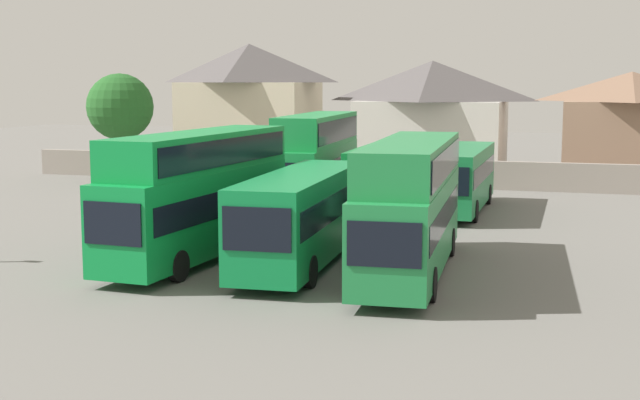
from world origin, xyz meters
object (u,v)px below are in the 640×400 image
at_px(bus_6, 461,176).
at_px(tree_left_of_lot, 120,107).
at_px(bus_2, 302,213).
at_px(bus_4, 317,154).
at_px(bus_5, 389,172).
at_px(house_terrace_centre, 432,115).
at_px(bus_3, 411,200).
at_px(bus_1, 199,188).
at_px(house_terrace_left, 250,105).
at_px(house_terrace_right, 630,125).

height_order(bus_6, tree_left_of_lot, tree_left_of_lot).
height_order(bus_2, bus_6, bus_2).
xyz_separation_m(bus_2, tree_left_of_lot, (-20.03, 22.26, 3.06)).
distance_m(bus_4, bus_5, 4.33).
bearing_deg(bus_6, house_terrace_centre, -166.47).
relative_size(bus_4, tree_left_of_lot, 1.55).
distance_m(bus_3, bus_6, 15.48).
bearing_deg(bus_4, tree_left_of_lot, -116.15).
height_order(bus_1, tree_left_of_lot, tree_left_of_lot).
distance_m(bus_3, tree_left_of_lot, 33.14).
bearing_deg(house_terrace_left, bus_4, -58.41).
distance_m(bus_3, bus_4, 18.07).
bearing_deg(house_terrace_right, tree_left_of_lot, -161.04).
xyz_separation_m(house_terrace_right, tree_left_of_lot, (-32.88, -11.30, 1.24)).
bearing_deg(bus_3, tree_left_of_lot, -136.83).
xyz_separation_m(bus_4, bus_6, (8.03, -0.55, -0.89)).
bearing_deg(house_terrace_left, bus_3, -60.26).
relative_size(bus_3, tree_left_of_lot, 1.66).
height_order(bus_5, house_terrace_left, house_terrace_left).
relative_size(bus_4, house_terrace_left, 1.11).
distance_m(house_terrace_left, tree_left_of_lot, 12.10).
bearing_deg(bus_3, house_terrace_left, -154.08).
xyz_separation_m(bus_2, bus_5, (-0.03, 15.14, -0.01)).
bearing_deg(bus_4, house_terrace_left, -152.08).
bearing_deg(bus_2, bus_3, 82.82).
height_order(bus_3, house_terrace_left, house_terrace_left).
bearing_deg(bus_2, bus_1, -92.01).
xyz_separation_m(bus_2, house_terrace_right, (12.85, 33.56, 1.81)).
height_order(bus_6, house_terrace_left, house_terrace_left).
bearing_deg(tree_left_of_lot, bus_3, -43.01).
xyz_separation_m(bus_2, bus_6, (3.79, 15.18, -0.06)).
bearing_deg(bus_2, house_terrace_centre, 178.46).
distance_m(bus_4, house_terrace_centre, 19.30).
bearing_deg(bus_1, bus_5, 168.79).
bearing_deg(bus_2, tree_left_of_lot, -141.32).
xyz_separation_m(bus_4, house_terrace_left, (-10.80, 17.56, 2.11)).
bearing_deg(bus_2, house_terrace_left, -158.99).
bearing_deg(bus_4, bus_1, -3.10).
distance_m(bus_4, house_terrace_right, 24.72).
bearing_deg(bus_1, house_terrace_right, 156.98).
height_order(bus_6, house_terrace_centre, house_terrace_centre).
bearing_deg(bus_1, house_terrace_centre, 178.74).
distance_m(house_terrace_left, house_terrace_centre, 14.06).
height_order(bus_2, house_terrace_right, house_terrace_right).
bearing_deg(bus_5, bus_6, 88.63).
relative_size(house_terrace_left, tree_left_of_lot, 1.39).
bearing_deg(house_terrace_left, bus_2, -65.69).
xyz_separation_m(bus_6, house_terrace_centre, (-4.86, 19.53, 2.32)).
xyz_separation_m(bus_3, bus_5, (-4.17, 15.42, -0.72)).
xyz_separation_m(bus_4, tree_left_of_lot, (-15.79, 6.54, 2.23)).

